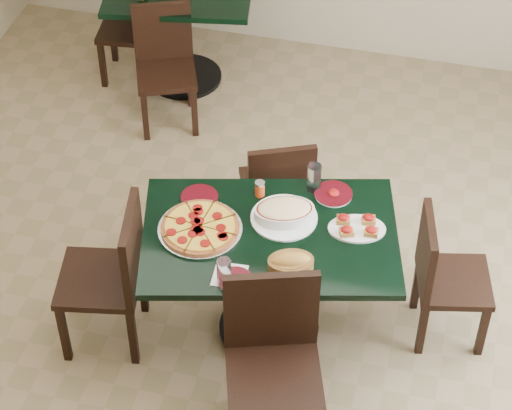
% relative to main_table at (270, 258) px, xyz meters
% --- Properties ---
extents(floor, '(5.50, 5.50, 0.00)m').
position_rel_main_table_xyz_m(floor, '(-0.15, 0.04, -0.57)').
color(floor, '#776245').
rests_on(floor, ground).
extents(room_shell, '(5.50, 5.50, 5.50)m').
position_rel_main_table_xyz_m(room_shell, '(0.87, 1.77, 0.60)').
color(room_shell, silver).
rests_on(room_shell, floor).
extents(main_table, '(1.45, 1.12, 0.75)m').
position_rel_main_table_xyz_m(main_table, '(0.00, 0.00, 0.00)').
color(main_table, black).
rests_on(main_table, floor).
extents(back_table, '(1.09, 0.87, 0.75)m').
position_rel_main_table_xyz_m(back_table, '(-1.14, 2.14, -0.04)').
color(back_table, black).
rests_on(back_table, floor).
extents(chair_far, '(0.50, 0.50, 0.82)m').
position_rel_main_table_xyz_m(chair_far, '(-0.10, 0.66, -0.11)').
color(chair_far, black).
rests_on(chair_far, floor).
extents(chair_near, '(0.57, 0.57, 0.97)m').
position_rel_main_table_xyz_m(chair_near, '(0.15, -0.58, -0.02)').
color(chair_near, black).
rests_on(chair_near, floor).
extents(chair_right, '(0.45, 0.45, 0.82)m').
position_rel_main_table_xyz_m(chair_right, '(0.88, 0.22, -0.11)').
color(chair_right, black).
rests_on(chair_right, floor).
extents(chair_left, '(0.50, 0.50, 0.92)m').
position_rel_main_table_xyz_m(chair_left, '(-0.78, -0.23, -0.06)').
color(chair_left, black).
rests_on(chair_left, floor).
extents(back_chair_near, '(0.51, 0.51, 0.84)m').
position_rel_main_table_xyz_m(back_chair_near, '(-1.12, 1.70, -0.10)').
color(back_chair_near, black).
rests_on(back_chair_near, floor).
extents(back_chair_left, '(0.42, 0.42, 0.81)m').
position_rel_main_table_xyz_m(back_chair_left, '(-1.45, 2.10, -0.12)').
color(back_chair_left, black).
rests_on(back_chair_left, floor).
extents(pepperoni_pizza, '(0.43, 0.43, 0.04)m').
position_rel_main_table_xyz_m(pepperoni_pizza, '(-0.35, -0.06, 0.20)').
color(pepperoni_pizza, silver).
rests_on(pepperoni_pizza, main_table).
extents(lasagna_casserole, '(0.36, 0.35, 0.09)m').
position_rel_main_table_xyz_m(lasagna_casserole, '(0.04, 0.12, 0.23)').
color(lasagna_casserole, silver).
rests_on(lasagna_casserole, main_table).
extents(bread_basket, '(0.27, 0.22, 0.10)m').
position_rel_main_table_xyz_m(bread_basket, '(0.15, -0.21, 0.22)').
color(bread_basket, brown).
rests_on(bread_basket, main_table).
extents(bruschetta_platter, '(0.33, 0.26, 0.05)m').
position_rel_main_table_xyz_m(bruschetta_platter, '(0.42, 0.13, 0.21)').
color(bruschetta_platter, silver).
rests_on(bruschetta_platter, main_table).
extents(side_plate_near, '(0.17, 0.17, 0.02)m').
position_rel_main_table_xyz_m(side_plate_near, '(-0.09, -0.36, 0.19)').
color(side_plate_near, silver).
rests_on(side_plate_near, main_table).
extents(side_plate_far_r, '(0.20, 0.20, 0.03)m').
position_rel_main_table_xyz_m(side_plate_far_r, '(0.26, 0.36, 0.19)').
color(side_plate_far_r, silver).
rests_on(side_plate_far_r, main_table).
extents(side_plate_far_l, '(0.20, 0.20, 0.02)m').
position_rel_main_table_xyz_m(side_plate_far_l, '(-0.42, 0.16, 0.19)').
color(side_plate_far_l, silver).
rests_on(side_plate_far_l, main_table).
extents(napkin_setting, '(0.17, 0.17, 0.01)m').
position_rel_main_table_xyz_m(napkin_setting, '(-0.12, -0.33, 0.18)').
color(napkin_setting, silver).
rests_on(napkin_setting, main_table).
extents(water_glass_a, '(0.08, 0.08, 0.16)m').
position_rel_main_table_xyz_m(water_glass_a, '(0.15, 0.38, 0.26)').
color(water_glass_a, silver).
rests_on(water_glass_a, main_table).
extents(water_glass_b, '(0.07, 0.07, 0.15)m').
position_rel_main_table_xyz_m(water_glass_b, '(-0.14, -0.38, 0.26)').
color(water_glass_b, silver).
rests_on(water_glass_b, main_table).
extents(pepper_shaker, '(0.05, 0.05, 0.09)m').
position_rel_main_table_xyz_m(pepper_shaker, '(-0.12, 0.27, 0.23)').
color(pepper_shaker, red).
rests_on(pepper_shaker, main_table).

